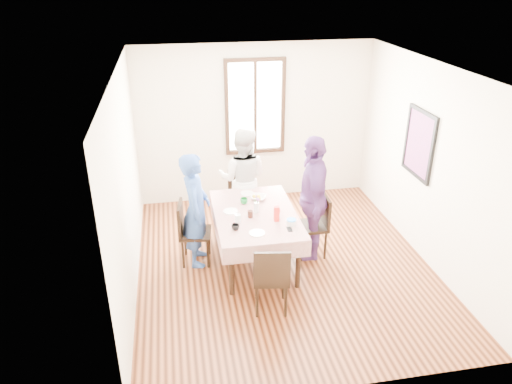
# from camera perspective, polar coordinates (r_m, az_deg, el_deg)

# --- Properties ---
(ground) EXTENTS (4.50, 4.50, 0.00)m
(ground) POSITION_cam_1_polar(r_m,az_deg,el_deg) (6.86, 3.23, -8.42)
(ground) COLOR black
(ground) RESTS_ON ground
(back_wall) EXTENTS (4.00, 0.00, 4.00)m
(back_wall) POSITION_cam_1_polar(r_m,az_deg,el_deg) (8.29, -0.13, 8.06)
(back_wall) COLOR beige
(back_wall) RESTS_ON ground
(right_wall) EXTENTS (0.00, 4.50, 4.50)m
(right_wall) POSITION_cam_1_polar(r_m,az_deg,el_deg) (6.94, 19.81, 3.03)
(right_wall) COLOR beige
(right_wall) RESTS_ON ground
(window_frame) EXTENTS (1.02, 0.06, 1.62)m
(window_frame) POSITION_cam_1_polar(r_m,az_deg,el_deg) (8.18, -0.11, 10.02)
(window_frame) COLOR black
(window_frame) RESTS_ON back_wall
(window_pane) EXTENTS (0.90, 0.02, 1.50)m
(window_pane) POSITION_cam_1_polar(r_m,az_deg,el_deg) (8.19, -0.12, 10.04)
(window_pane) COLOR white
(window_pane) RESTS_ON back_wall
(art_poster) EXTENTS (0.04, 0.76, 0.96)m
(art_poster) POSITION_cam_1_polar(r_m,az_deg,el_deg) (7.11, 18.76, 5.43)
(art_poster) COLOR red
(art_poster) RESTS_ON right_wall
(dining_table) EXTENTS (0.98, 1.53, 0.75)m
(dining_table) POSITION_cam_1_polar(r_m,az_deg,el_deg) (6.72, -0.08, -5.42)
(dining_table) COLOR black
(dining_table) RESTS_ON ground
(tablecloth) EXTENTS (1.10, 1.65, 0.01)m
(tablecloth) POSITION_cam_1_polar(r_m,az_deg,el_deg) (6.53, -0.08, -2.54)
(tablecloth) COLOR #5B0002
(tablecloth) RESTS_ON dining_table
(chair_left) EXTENTS (0.47, 0.47, 0.91)m
(chair_left) POSITION_cam_1_polar(r_m,az_deg,el_deg) (6.73, -7.18, -4.81)
(chair_left) COLOR black
(chair_left) RESTS_ON ground
(chair_right) EXTENTS (0.43, 0.43, 0.91)m
(chair_right) POSITION_cam_1_polar(r_m,az_deg,el_deg) (6.89, 6.56, -3.99)
(chair_right) COLOR black
(chair_right) RESTS_ON ground
(chair_far) EXTENTS (0.44, 0.44, 0.91)m
(chair_far) POSITION_cam_1_polar(r_m,az_deg,el_deg) (7.59, -1.48, -0.91)
(chair_far) COLOR black
(chair_far) RESTS_ON ground
(chair_near) EXTENTS (0.48, 0.48, 0.91)m
(chair_near) POSITION_cam_1_polar(r_m,az_deg,el_deg) (5.81, 1.78, -9.94)
(chair_near) COLOR black
(chair_near) RESTS_ON ground
(person_left) EXTENTS (0.46, 0.63, 1.62)m
(person_left) POSITION_cam_1_polar(r_m,az_deg,el_deg) (6.56, -7.15, -2.12)
(person_left) COLOR #2B4C93
(person_left) RESTS_ON ground
(person_far) EXTENTS (0.95, 0.84, 1.63)m
(person_far) POSITION_cam_1_polar(r_m,az_deg,el_deg) (7.42, -1.49, 1.51)
(person_far) COLOR silver
(person_far) RESTS_ON ground
(person_right) EXTENTS (0.63, 1.12, 1.80)m
(person_right) POSITION_cam_1_polar(r_m,az_deg,el_deg) (6.68, 6.57, -0.69)
(person_right) COLOR #58306B
(person_right) RESTS_ON ground
(mug_black) EXTENTS (0.11, 0.11, 0.08)m
(mug_black) POSITION_cam_1_polar(r_m,az_deg,el_deg) (6.11, -2.44, -4.18)
(mug_black) COLOR black
(mug_black) RESTS_ON tablecloth
(mug_flag) EXTENTS (0.10, 0.10, 0.08)m
(mug_flag) POSITION_cam_1_polar(r_m,az_deg,el_deg) (6.46, 2.55, -2.46)
(mug_flag) COLOR red
(mug_flag) RESTS_ON tablecloth
(mug_green) EXTENTS (0.14, 0.14, 0.08)m
(mug_green) POSITION_cam_1_polar(r_m,az_deg,el_deg) (6.76, -1.43, -1.06)
(mug_green) COLOR #0C7226
(mug_green) RESTS_ON tablecloth
(serving_bowl) EXTENTS (0.28, 0.28, 0.05)m
(serving_bowl) POSITION_cam_1_polar(r_m,az_deg,el_deg) (6.89, 0.28, -0.69)
(serving_bowl) COLOR white
(serving_bowl) RESTS_ON tablecloth
(juice_carton) EXTENTS (0.06, 0.06, 0.20)m
(juice_carton) POSITION_cam_1_polar(r_m,az_deg,el_deg) (6.30, 2.44, -2.58)
(juice_carton) COLOR red
(juice_carton) RESTS_ON tablecloth
(butter_tub) EXTENTS (0.13, 0.13, 0.07)m
(butter_tub) POSITION_cam_1_polar(r_m,az_deg,el_deg) (6.25, 4.20, -3.60)
(butter_tub) COLOR white
(butter_tub) RESTS_ON tablecloth
(jam_jar) EXTENTS (0.07, 0.07, 0.10)m
(jam_jar) POSITION_cam_1_polar(r_m,az_deg,el_deg) (6.40, -0.68, -2.63)
(jam_jar) COLOR black
(jam_jar) RESTS_ON tablecloth
(drinking_glass) EXTENTS (0.08, 0.08, 0.11)m
(drinking_glass) POSITION_cam_1_polar(r_m,az_deg,el_deg) (6.28, -2.13, -3.14)
(drinking_glass) COLOR silver
(drinking_glass) RESTS_ON tablecloth
(smartphone) EXTENTS (0.06, 0.12, 0.01)m
(smartphone) POSITION_cam_1_polar(r_m,az_deg,el_deg) (6.15, 3.99, -4.42)
(smartphone) COLOR black
(smartphone) RESTS_ON tablecloth
(flower_vase) EXTENTS (0.07, 0.07, 0.14)m
(flower_vase) POSITION_cam_1_polar(r_m,az_deg,el_deg) (6.52, 0.05, -1.81)
(flower_vase) COLOR silver
(flower_vase) RESTS_ON tablecloth
(plate_left) EXTENTS (0.20, 0.20, 0.01)m
(plate_left) POSITION_cam_1_polar(r_m,az_deg,el_deg) (6.57, -3.01, -2.28)
(plate_left) COLOR white
(plate_left) RESTS_ON tablecloth
(plate_far) EXTENTS (0.20, 0.20, 0.01)m
(plate_far) POSITION_cam_1_polar(r_m,az_deg,el_deg) (7.07, -1.05, -0.16)
(plate_far) COLOR white
(plate_far) RESTS_ON tablecloth
(plate_near) EXTENTS (0.20, 0.20, 0.01)m
(plate_near) POSITION_cam_1_polar(r_m,az_deg,el_deg) (6.04, 0.11, -4.88)
(plate_near) COLOR white
(plate_near) RESTS_ON tablecloth
(butter_lid) EXTENTS (0.12, 0.12, 0.01)m
(butter_lid) POSITION_cam_1_polar(r_m,az_deg,el_deg) (6.23, 4.21, -3.29)
(butter_lid) COLOR blue
(butter_lid) RESTS_ON butter_tub
(flower_bunch) EXTENTS (0.09, 0.09, 0.10)m
(flower_bunch) POSITION_cam_1_polar(r_m,az_deg,el_deg) (6.47, 0.05, -0.86)
(flower_bunch) COLOR yellow
(flower_bunch) RESTS_ON flower_vase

